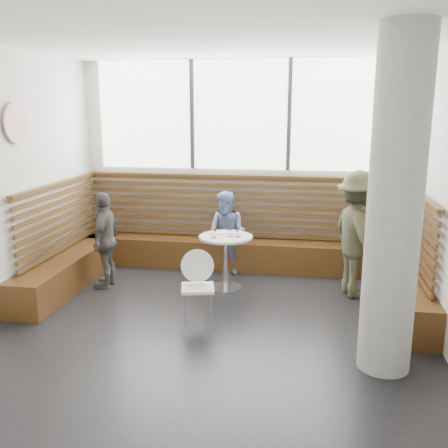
% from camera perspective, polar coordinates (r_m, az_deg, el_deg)
% --- Properties ---
extents(room, '(5.00, 5.00, 3.20)m').
position_cam_1_polar(room, '(5.44, -1.75, 3.85)').
color(room, silver).
rests_on(room, ground).
extents(booth, '(5.00, 2.50, 1.44)m').
position_cam_1_polar(booth, '(7.40, 1.00, -3.14)').
color(booth, '#402710').
rests_on(booth, ground).
extents(concrete_column, '(0.50, 0.50, 3.20)m').
position_cam_1_polar(concrete_column, '(4.80, 18.94, 1.91)').
color(concrete_column, gray).
rests_on(concrete_column, ground).
extents(wall_art, '(0.03, 0.50, 0.50)m').
position_cam_1_polar(wall_art, '(6.66, -22.69, 10.60)').
color(wall_art, white).
rests_on(wall_art, room).
extents(cafe_table, '(0.74, 0.74, 0.76)m').
position_cam_1_polar(cafe_table, '(6.92, 0.20, -3.10)').
color(cafe_table, silver).
rests_on(cafe_table, ground).
extents(cafe_chair, '(0.40, 0.39, 0.83)m').
position_cam_1_polar(cafe_chair, '(5.97, -2.90, -6.43)').
color(cafe_chair, white).
rests_on(cafe_chair, ground).
extents(adult_man, '(0.95, 1.24, 1.70)m').
position_cam_1_polar(adult_man, '(6.82, 15.06, -1.17)').
color(adult_man, '#3F412B').
rests_on(adult_man, ground).
extents(child_back, '(0.75, 0.67, 1.27)m').
position_cam_1_polar(child_back, '(7.54, 0.36, -1.06)').
color(child_back, '#7389C7').
rests_on(child_back, ground).
extents(child_left, '(0.38, 0.82, 1.36)m').
position_cam_1_polar(child_left, '(7.18, -13.41, -1.77)').
color(child_left, '#524F4A').
rests_on(child_left, ground).
extents(plate_near, '(0.21, 0.21, 0.01)m').
position_cam_1_polar(plate_near, '(7.02, -0.33, -0.98)').
color(plate_near, white).
rests_on(plate_near, cafe_table).
extents(plate_far, '(0.20, 0.20, 0.01)m').
position_cam_1_polar(plate_far, '(7.02, 1.07, -0.98)').
color(plate_far, white).
rests_on(plate_far, cafe_table).
extents(glass_left, '(0.07, 0.07, 0.11)m').
position_cam_1_polar(glass_left, '(6.78, -1.18, -1.07)').
color(glass_left, white).
rests_on(glass_left, cafe_table).
extents(glass_mid, '(0.07, 0.07, 0.11)m').
position_cam_1_polar(glass_mid, '(6.83, 0.77, -0.98)').
color(glass_mid, white).
rests_on(glass_mid, cafe_table).
extents(glass_right, '(0.07, 0.07, 0.11)m').
position_cam_1_polar(glass_right, '(6.83, 1.63, -0.95)').
color(glass_right, white).
rests_on(glass_right, cafe_table).
extents(menu_card, '(0.21, 0.18, 0.00)m').
position_cam_1_polar(menu_card, '(6.66, 0.73, -1.80)').
color(menu_card, '#A5C64C').
rests_on(menu_card, cafe_table).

